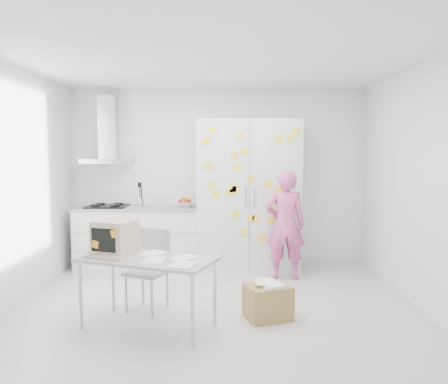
{
  "coord_description": "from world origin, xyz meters",
  "views": [
    {
      "loc": [
        0.07,
        -4.76,
        1.71
      ],
      "look_at": [
        0.09,
        0.74,
        1.23
      ],
      "focal_mm": 35.0,
      "sensor_mm": 36.0,
      "label": 1
    }
  ],
  "objects_px": {
    "desk": "(127,246)",
    "cardboard_box": "(268,301)",
    "person": "(285,225)",
    "chair": "(150,264)"
  },
  "relations": [
    {
      "from": "desk",
      "to": "cardboard_box",
      "type": "height_order",
      "value": "desk"
    },
    {
      "from": "person",
      "to": "chair",
      "type": "height_order",
      "value": "person"
    },
    {
      "from": "person",
      "to": "desk",
      "type": "relative_size",
      "value": 1.03
    },
    {
      "from": "cardboard_box",
      "to": "desk",
      "type": "bearing_deg",
      "value": -175.89
    },
    {
      "from": "desk",
      "to": "cardboard_box",
      "type": "xyz_separation_m",
      "value": [
        1.43,
        0.1,
        -0.6
      ]
    },
    {
      "from": "desk",
      "to": "cardboard_box",
      "type": "bearing_deg",
      "value": 24.58
    },
    {
      "from": "person",
      "to": "chair",
      "type": "xyz_separation_m",
      "value": [
        -1.65,
        -1.15,
        -0.25
      ]
    },
    {
      "from": "chair",
      "to": "desk",
      "type": "bearing_deg",
      "value": -88.44
    },
    {
      "from": "desk",
      "to": "chair",
      "type": "bearing_deg",
      "value": 88.92
    },
    {
      "from": "person",
      "to": "cardboard_box",
      "type": "distance_m",
      "value": 1.61
    }
  ]
}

